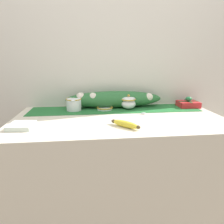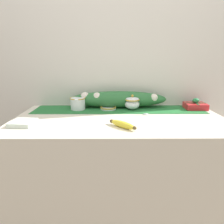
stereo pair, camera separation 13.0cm
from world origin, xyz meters
TOP-DOWN VIEW (x-y plane):
  - countertop at (0.00, 0.00)m, footprint 1.42×0.73m
  - back_wall at (0.00, 0.38)m, footprint 2.22×0.04m
  - table_runner at (0.00, 0.22)m, footprint 1.31×0.26m
  - cream_pitcher at (-0.32, 0.22)m, footprint 0.12×0.14m
  - sugar_bowl at (0.11, 0.22)m, footprint 0.11×0.11m
  - small_dish at (-0.08, 0.22)m, footprint 0.12×0.12m
  - banana at (0.01, -0.20)m, footprint 0.16×0.16m
  - spoon at (0.18, 0.07)m, footprint 0.15×0.07m
  - napkin_stack at (-0.59, -0.15)m, footprint 0.14×0.14m
  - gift_box at (0.61, 0.24)m, footprint 0.16×0.14m
  - poinsettia_garland at (-0.00, 0.29)m, footprint 0.77×0.14m

SIDE VIEW (x-z plane):
  - countertop at x=0.00m, z-range 0.00..0.93m
  - table_runner at x=0.00m, z-range 0.93..0.93m
  - spoon at x=0.18m, z-range 0.93..0.94m
  - small_dish at x=-0.08m, z-range 0.93..0.95m
  - napkin_stack at x=-0.59m, z-range 0.93..0.96m
  - banana at x=0.01m, z-range 0.93..0.97m
  - gift_box at x=0.61m, z-range 0.92..1.00m
  - cream_pitcher at x=-0.32m, z-range 0.93..1.03m
  - sugar_bowl at x=0.11m, z-range 0.93..1.04m
  - poinsettia_garland at x=0.00m, z-range 0.93..1.07m
  - back_wall at x=0.00m, z-range 0.00..2.40m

